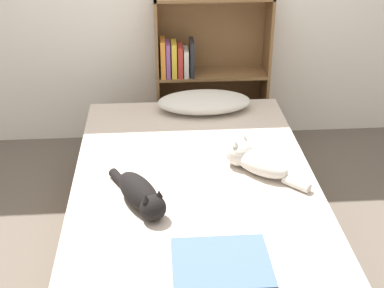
{
  "coord_description": "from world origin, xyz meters",
  "views": [
    {
      "loc": [
        -0.18,
        -2.44,
        1.99
      ],
      "look_at": [
        0.0,
        0.15,
        0.56
      ],
      "focal_mm": 50.0,
      "sensor_mm": 36.0,
      "label": 1
    }
  ],
  "objects_px": {
    "pillow": "(204,102)",
    "bed": "(194,208)",
    "bookshelf": "(206,69)",
    "cat_light": "(254,160)",
    "cat_dark": "(141,195)"
  },
  "relations": [
    {
      "from": "pillow",
      "to": "bookshelf",
      "type": "bearing_deg",
      "value": 82.87
    },
    {
      "from": "bookshelf",
      "to": "pillow",
      "type": "bearing_deg",
      "value": -97.13
    },
    {
      "from": "pillow",
      "to": "cat_light",
      "type": "height_order",
      "value": "cat_light"
    },
    {
      "from": "pillow",
      "to": "bookshelf",
      "type": "height_order",
      "value": "bookshelf"
    },
    {
      "from": "cat_dark",
      "to": "pillow",
      "type": "bearing_deg",
      "value": 131.09
    },
    {
      "from": "cat_light",
      "to": "bookshelf",
      "type": "xyz_separation_m",
      "value": [
        -0.14,
        1.21,
        0.06
      ]
    },
    {
      "from": "bed",
      "to": "cat_dark",
      "type": "relative_size",
      "value": 4.12
    },
    {
      "from": "pillow",
      "to": "cat_light",
      "type": "relative_size",
      "value": 1.52
    },
    {
      "from": "bed",
      "to": "bookshelf",
      "type": "height_order",
      "value": "bookshelf"
    },
    {
      "from": "pillow",
      "to": "bookshelf",
      "type": "relative_size",
      "value": 0.55
    },
    {
      "from": "bed",
      "to": "cat_light",
      "type": "height_order",
      "value": "cat_light"
    },
    {
      "from": "cat_dark",
      "to": "bookshelf",
      "type": "xyz_separation_m",
      "value": [
        0.46,
        1.51,
        0.06
      ]
    },
    {
      "from": "pillow",
      "to": "bed",
      "type": "bearing_deg",
      "value": -99.18
    },
    {
      "from": "cat_light",
      "to": "cat_dark",
      "type": "height_order",
      "value": "cat_light"
    },
    {
      "from": "bed",
      "to": "bookshelf",
      "type": "xyz_separation_m",
      "value": [
        0.18,
        1.22,
        0.36
      ]
    }
  ]
}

